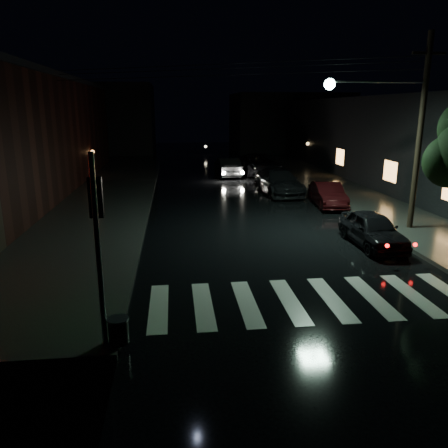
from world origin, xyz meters
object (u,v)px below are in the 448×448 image
object	(u,v)px
parked_car_a	(373,229)
parked_car_b	(328,195)
parked_car_d	(258,164)
parked_car_c	(279,182)
oncoming_car	(227,167)

from	to	relation	value
parked_car_a	parked_car_b	world-z (taller)	parked_car_a
parked_car_b	parked_car_d	size ratio (longest dim) A/B	0.67
parked_car_b	parked_car_d	distance (m)	12.46
parked_car_c	oncoming_car	bearing A→B (deg)	103.17
parked_car_d	oncoming_car	size ratio (longest dim) A/B	1.29
parked_car_a	parked_car_d	size ratio (longest dim) A/B	0.66
oncoming_car	parked_car_b	bearing A→B (deg)	107.35
parked_car_b	oncoming_car	world-z (taller)	oncoming_car
parked_car_a	parked_car_c	bearing A→B (deg)	95.43
parked_car_a	parked_car_c	size ratio (longest dim) A/B	0.73
parked_car_a	parked_car_c	distance (m)	11.02
parked_car_d	oncoming_car	world-z (taller)	parked_car_d
parked_car_a	parked_car_b	distance (m)	7.11
parked_car_b	parked_car_d	bearing A→B (deg)	102.37
parked_car_b	parked_car_c	size ratio (longest dim) A/B	0.74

